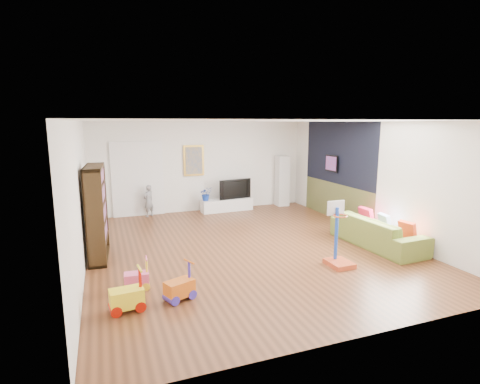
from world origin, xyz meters
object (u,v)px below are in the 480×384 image
object	(u,v)px
bookshelf	(97,213)
sofa	(377,232)
basketball_hoop	(341,235)
media_console	(227,205)

from	to	relation	value
bookshelf	sofa	world-z (taller)	bookshelf
basketball_hoop	media_console	bearing A→B (deg)	96.12
bookshelf	media_console	bearing A→B (deg)	42.50
sofa	media_console	bearing A→B (deg)	22.81
media_console	sofa	bearing A→B (deg)	-67.90
media_console	basketball_hoop	distance (m)	5.06
bookshelf	basketball_hoop	xyz separation A→B (m)	(4.25, -2.05, -0.31)
media_console	bookshelf	world-z (taller)	bookshelf
media_console	bookshelf	size ratio (longest dim) A/B	0.86
sofa	bookshelf	bearing A→B (deg)	74.28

